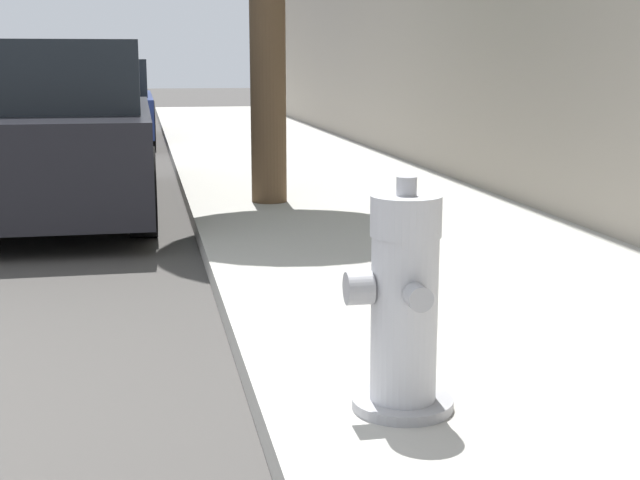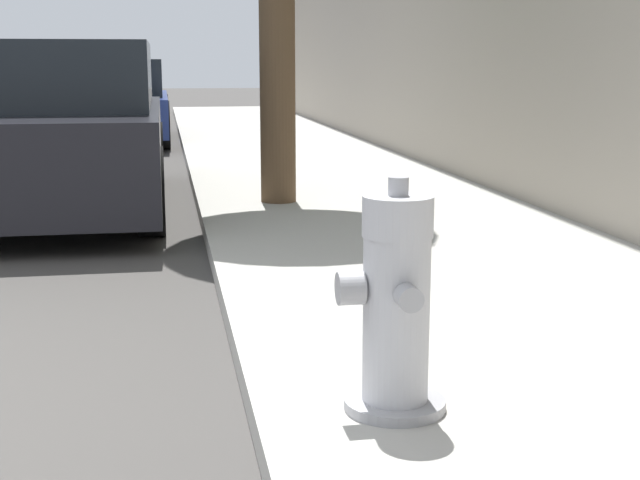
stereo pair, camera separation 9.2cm
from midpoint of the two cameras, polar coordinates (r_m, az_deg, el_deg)
sidewalk_slab at (r=3.74m, az=17.04°, el=-8.04°), size 2.69×40.00×0.12m
fire_hydrant at (r=2.96m, az=5.72°, el=-4.33°), size 0.37×0.37×0.79m
parked_car_near at (r=7.94m, az=-16.21°, el=6.73°), size 1.79×4.28×1.42m
parked_car_mid at (r=14.58m, az=-13.19°, el=8.60°), size 1.86×4.25×1.30m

